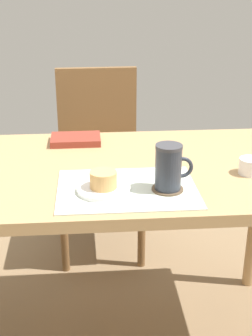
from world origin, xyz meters
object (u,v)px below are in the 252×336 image
(wooden_chair, at_px, (99,151))
(pastry, at_px, (103,180))
(pastry_plate, at_px, (104,189))
(coffee_mug, at_px, (169,167))
(sugar_bowl, at_px, (250,166))
(dining_table, at_px, (119,188))
(small_book, at_px, (76,139))

(wooden_chair, xyz_separation_m, pastry, (-0.01, -0.91, 0.26))
(pastry_plate, bearing_deg, coffee_mug, -1.66)
(wooden_chair, xyz_separation_m, sugar_bowl, (0.45, -0.81, 0.24))
(pastry_plate, bearing_deg, wooden_chair, 89.62)
(dining_table, bearing_deg, pastry, -106.59)
(dining_table, height_order, wooden_chair, wooden_chair)
(pastry_plate, bearing_deg, pastry, 0.00)
(coffee_mug, xyz_separation_m, sugar_bowl, (0.27, 0.10, -0.05))
(wooden_chair, distance_m, pastry, 0.94)
(wooden_chair, height_order, pastry_plate, wooden_chair)
(coffee_mug, bearing_deg, dining_table, 123.37)
(sugar_bowl, xyz_separation_m, small_book, (-0.54, 0.33, -0.01))
(wooden_chair, relative_size, pastry_plate, 5.71)
(wooden_chair, height_order, sugar_bowl, wooden_chair)
(pastry_plate, relative_size, pastry, 1.99)
(pastry_plate, relative_size, small_book, 0.85)
(dining_table, bearing_deg, wooden_chair, 94.01)
(sugar_bowl, bearing_deg, pastry, -167.87)
(wooden_chair, relative_size, pastry, 11.34)
(pastry_plate, bearing_deg, small_book, 101.40)
(wooden_chair, xyz_separation_m, small_book, (-0.09, -0.48, 0.23))
(wooden_chair, height_order, coffee_mug, wooden_chair)
(pastry_plate, relative_size, sugar_bowl, 2.17)
(wooden_chair, height_order, pastry, wooden_chair)
(pastry_plate, distance_m, pastry, 0.03)
(dining_table, relative_size, small_book, 7.20)
(dining_table, distance_m, small_book, 0.29)
(coffee_mug, bearing_deg, pastry, 178.34)
(dining_table, xyz_separation_m, coffee_mug, (0.13, -0.19, 0.15))
(pastry_plate, bearing_deg, sugar_bowl, 12.13)
(small_book, bearing_deg, pastry, -79.11)
(pastry, distance_m, coffee_mug, 0.19)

